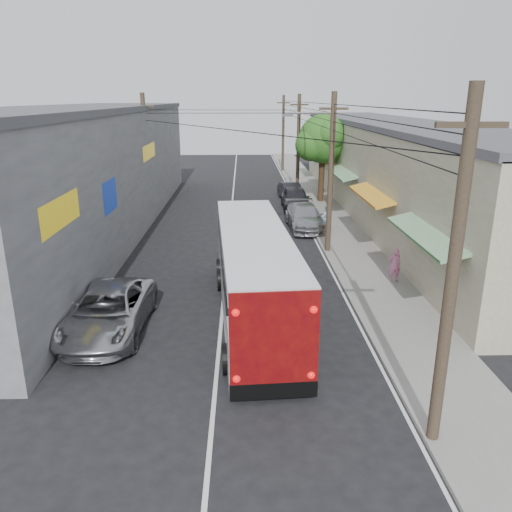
# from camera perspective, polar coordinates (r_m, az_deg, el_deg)

# --- Properties ---
(ground) EXTENTS (120.00, 120.00, 0.00)m
(ground) POSITION_cam_1_polar(r_m,az_deg,el_deg) (14.05, -4.76, -15.64)
(ground) COLOR black
(ground) RESTS_ON ground
(sidewalk) EXTENTS (3.00, 80.00, 0.12)m
(sidewalk) POSITION_cam_1_polar(r_m,az_deg,el_deg) (33.13, 8.41, 4.12)
(sidewalk) COLOR slate
(sidewalk) RESTS_ON ground
(building_right) EXTENTS (7.09, 40.00, 6.25)m
(building_right) POSITION_cam_1_polar(r_m,az_deg,el_deg) (35.53, 15.34, 9.67)
(building_right) COLOR beige
(building_right) RESTS_ON ground
(building_left) EXTENTS (7.20, 36.00, 7.25)m
(building_left) POSITION_cam_1_polar(r_m,az_deg,el_deg) (31.41, -19.03, 9.29)
(building_left) COLOR gray
(building_left) RESTS_ON ground
(utility_poles) EXTENTS (11.80, 45.28, 8.00)m
(utility_poles) POSITION_cam_1_polar(r_m,az_deg,el_deg) (32.34, 2.62, 11.28)
(utility_poles) COLOR #473828
(utility_poles) RESTS_ON ground
(street_tree) EXTENTS (4.40, 4.00, 6.60)m
(street_tree) POSITION_cam_1_polar(r_m,az_deg,el_deg) (38.35, 7.75, 12.96)
(street_tree) COLOR #3F2B19
(street_tree) RESTS_ON ground
(coach_bus) EXTENTS (3.18, 11.35, 3.23)m
(coach_bus) POSITION_cam_1_polar(r_m,az_deg,el_deg) (17.99, -0.23, -1.92)
(coach_bus) COLOR silver
(coach_bus) RESTS_ON ground
(jeepney) EXTENTS (2.61, 5.50, 1.52)m
(jeepney) POSITION_cam_1_polar(r_m,az_deg,el_deg) (17.80, -16.51, -6.07)
(jeepney) COLOR #B0B1B7
(jeepney) RESTS_ON ground
(parked_suv) EXTENTS (2.27, 5.14, 1.47)m
(parked_suv) POSITION_cam_1_polar(r_m,az_deg,el_deg) (30.77, 5.59, 4.47)
(parked_suv) COLOR #93939A
(parked_suv) RESTS_ON ground
(parked_car_mid) EXTENTS (1.95, 4.74, 1.61)m
(parked_car_mid) POSITION_cam_1_polar(r_m,az_deg,el_deg) (36.11, 4.53, 6.58)
(parked_car_mid) COLOR #25252A
(parked_car_mid) RESTS_ON ground
(parked_car_far) EXTENTS (1.94, 4.18, 1.33)m
(parked_car_far) POSITION_cam_1_polar(r_m,az_deg,el_deg) (39.55, 4.01, 7.34)
(parked_car_far) COLOR black
(parked_car_far) RESTS_ON ground
(pedestrian_near) EXTENTS (0.57, 0.40, 1.46)m
(pedestrian_near) POSITION_cam_1_polar(r_m,az_deg,el_deg) (22.23, 15.55, -0.96)
(pedestrian_near) COLOR pink
(pedestrian_near) RESTS_ON sidewalk
(pedestrian_far) EXTENTS (0.75, 0.59, 1.52)m
(pedestrian_far) POSITION_cam_1_polar(r_m,az_deg,el_deg) (30.13, 8.02, 4.39)
(pedestrian_far) COLOR #86A5C3
(pedestrian_far) RESTS_ON sidewalk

